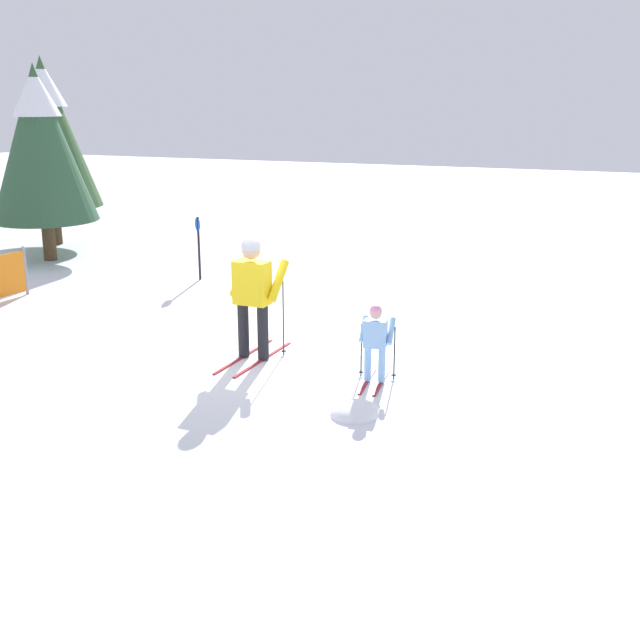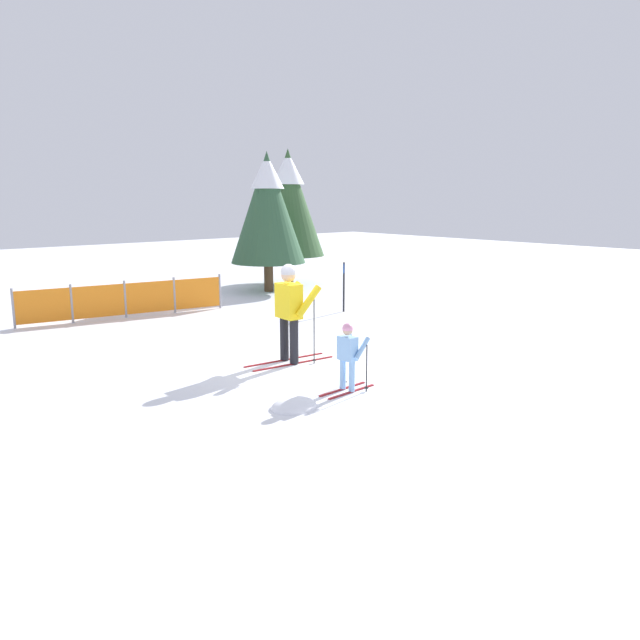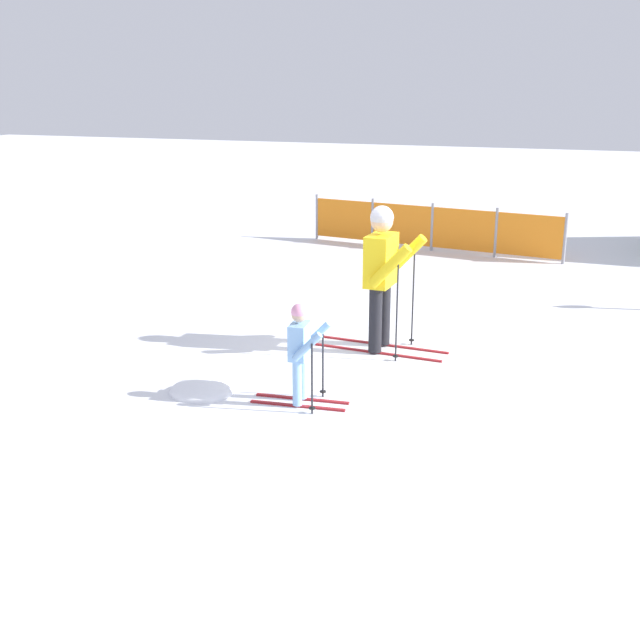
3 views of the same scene
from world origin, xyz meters
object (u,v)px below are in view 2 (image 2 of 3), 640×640
Objects in this scene: skier_child at (348,352)px; conifer_far at (268,206)px; trail_marker at (344,281)px; conifer_near at (288,201)px; skier_adult at (290,304)px; safety_fence at (125,299)px.

conifer_far is at bearing 56.55° from skier_child.
conifer_far is at bearing 81.99° from trail_marker.
skier_adult is at bearing -127.61° from conifer_near.
conifer_near is at bearing 33.41° from conifer_far.
safety_fence is 3.88× the size of trail_marker.
trail_marker reaches higher than safety_fence.
trail_marker is at bearing 43.65° from skier_child.
trail_marker is (4.75, -2.98, 0.35)m from safety_fence.
safety_fence is at bearing 99.52° from skier_adult.
safety_fence is 5.91m from conifer_far.
conifer_far is at bearing 12.82° from safety_fence.
skier_child is 6.87m from trail_marker.
trail_marker reaches higher than skier_child.
conifer_far is (5.34, 1.21, 2.24)m from safety_fence.
safety_fence is (-0.14, 8.08, -0.17)m from skier_child.
skier_child is 0.83× the size of trail_marker.
skier_child is 0.25× the size of conifer_far.
skier_child reaches higher than safety_fence.
skier_child is at bearing -119.21° from conifer_far.
trail_marker is (4.23, 3.14, -0.27)m from skier_adult.
skier_adult is 0.42× the size of conifer_far.
safety_fence is 1.16× the size of conifer_far.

